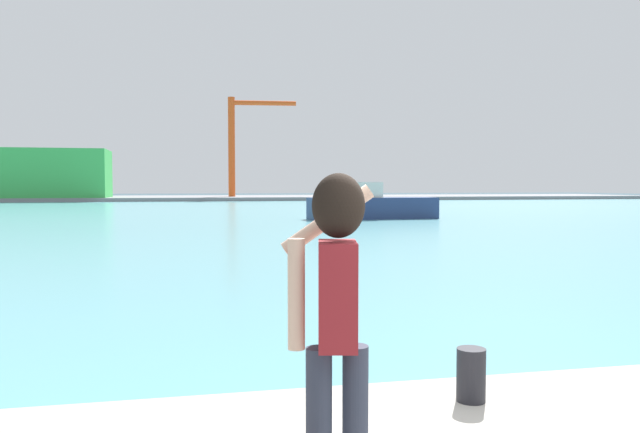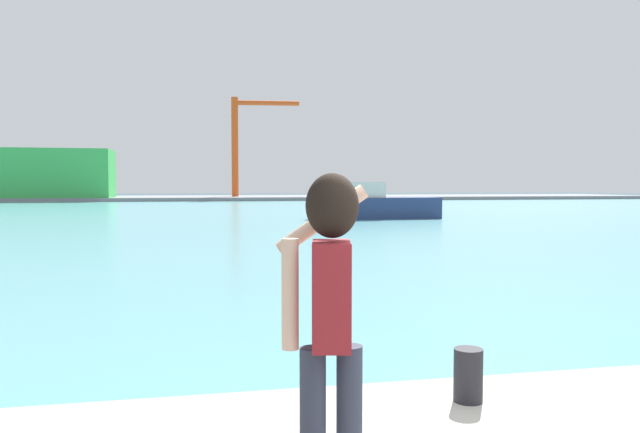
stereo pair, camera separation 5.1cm
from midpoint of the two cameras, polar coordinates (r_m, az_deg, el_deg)
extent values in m
plane|color=#334751|center=(53.06, -9.62, 0.46)|extent=(220.00, 220.00, 0.00)
cube|color=#599EA8|center=(55.06, -9.70, 0.56)|extent=(140.00, 100.00, 0.02)
cube|color=gray|center=(95.02, -10.56, 1.68)|extent=(140.00, 20.00, 0.51)
cylinder|color=#2D3342|center=(3.47, -0.22, -18.50)|extent=(0.14, 0.14, 0.82)
cylinder|color=#2D3342|center=(3.51, 3.14, -18.23)|extent=(0.14, 0.14, 0.82)
cube|color=maroon|center=(3.30, 1.49, -7.16)|extent=(0.27, 0.37, 0.56)
sphere|color=#E0B293|center=(3.26, 1.50, 0.84)|extent=(0.22, 0.22, 0.22)
ellipsoid|color=black|center=(3.24, 1.58, 1.01)|extent=(0.28, 0.26, 0.34)
cylinder|color=#E0B293|center=(3.26, -2.31, -7.12)|extent=(0.09, 0.09, 0.58)
cylinder|color=#E0B293|center=(3.48, 0.59, -0.34)|extent=(0.53, 0.19, 0.40)
cube|color=black|center=(3.59, 0.58, 2.47)|extent=(0.03, 0.07, 0.14)
cylinder|color=black|center=(5.10, 13.72, -13.94)|extent=(0.22, 0.22, 0.41)
cube|color=navy|center=(40.72, 5.18, 0.76)|extent=(8.62, 2.33, 1.39)
cube|color=silver|center=(40.34, 3.76, 2.45)|extent=(3.06, 1.57, 1.01)
cube|color=green|center=(92.29, -24.02, 3.62)|extent=(17.92, 8.58, 6.52)
cylinder|color=#D84C19|center=(92.87, -7.79, 6.33)|extent=(1.00, 1.00, 14.58)
cylinder|color=#D84C19|center=(93.45, -4.87, 10.32)|extent=(9.51, 1.65, 0.70)
camera|label=1|loc=(0.03, -89.84, 0.01)|focal=34.91mm
camera|label=2|loc=(0.03, 90.16, -0.01)|focal=34.91mm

